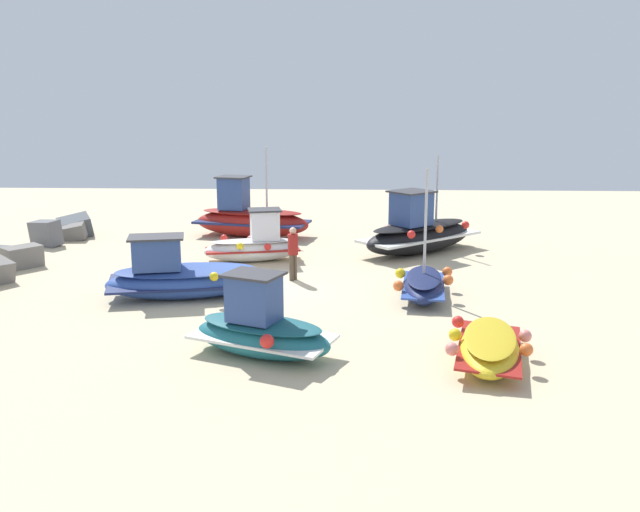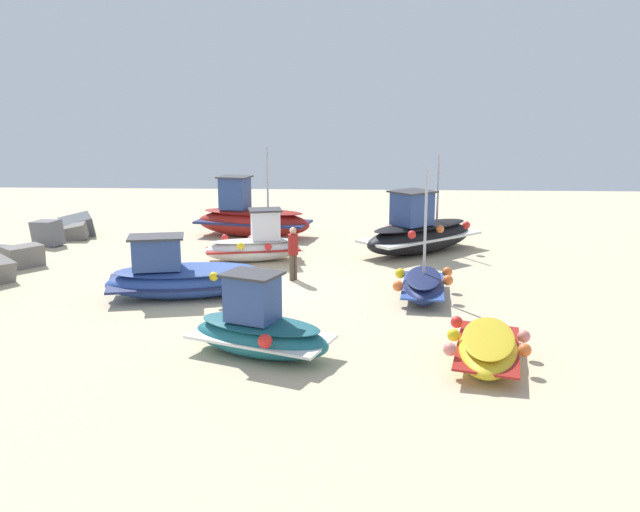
# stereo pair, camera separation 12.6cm
# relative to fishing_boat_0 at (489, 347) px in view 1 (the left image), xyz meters

# --- Properties ---
(ground_plane) EXTENTS (46.81, 46.81, 0.00)m
(ground_plane) POSITION_rel_fishing_boat_0_xyz_m (5.93, 6.13, -0.34)
(ground_plane) COLOR beige
(fishing_boat_0) EXTENTS (3.55, 2.06, 0.72)m
(fishing_boat_0) POSITION_rel_fishing_boat_0_xyz_m (0.00, 0.00, 0.00)
(fishing_boat_0) COLOR gold
(fishing_boat_0) RESTS_ON ground_plane
(fishing_boat_1) EXTENTS (2.04, 3.58, 1.87)m
(fishing_boat_1) POSITION_rel_fishing_boat_0_xyz_m (9.44, 6.41, 0.25)
(fishing_boat_1) COLOR white
(fishing_boat_1) RESTS_ON ground_plane
(fishing_boat_2) EXTENTS (4.61, 4.96, 3.59)m
(fishing_boat_2) POSITION_rel_fishing_boat_0_xyz_m (11.05, 0.51, 0.42)
(fishing_boat_2) COLOR black
(fishing_boat_2) RESTS_ON ground_plane
(fishing_boat_3) EXTENTS (2.57, 3.61, 1.91)m
(fishing_boat_3) POSITION_rel_fishing_boat_0_xyz_m (0.20, 5.04, 0.26)
(fishing_boat_3) COLOR #1E6670
(fishing_boat_3) RESTS_ON ground_plane
(fishing_boat_4) EXTENTS (2.74, 5.10, 3.72)m
(fishing_boat_4) POSITION_rel_fishing_boat_0_xyz_m (13.92, 7.19, 0.42)
(fishing_boat_4) COLOR maroon
(fishing_boat_4) RESTS_ON ground_plane
(fishing_boat_5) EXTENTS (2.61, 4.79, 1.88)m
(fishing_boat_5) POSITION_rel_fishing_boat_0_xyz_m (4.79, 7.88, 0.25)
(fishing_boat_5) COLOR #2D4C9E
(fishing_boat_5) RESTS_ON ground_plane
(fishing_boat_6) EXTENTS (3.32, 1.85, 3.71)m
(fishing_boat_6) POSITION_rel_fishing_boat_0_xyz_m (5.03, 0.92, 0.04)
(fishing_boat_6) COLOR navy
(fishing_boat_6) RESTS_ON ground_plane
(person_walking) EXTENTS (0.32, 0.32, 1.70)m
(person_walking) POSITION_rel_fishing_boat_0_xyz_m (6.84, 4.83, 0.64)
(person_walking) COLOR brown
(person_walking) RESTS_ON ground_plane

